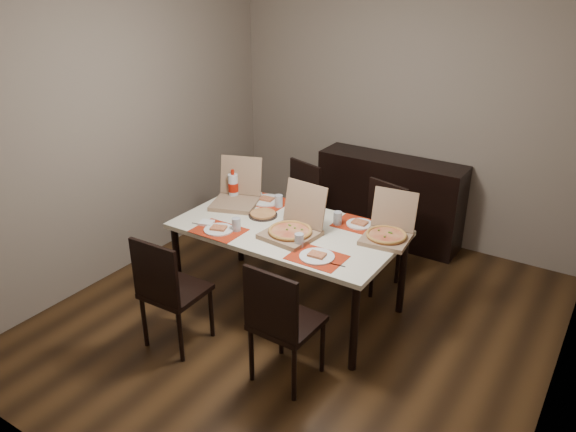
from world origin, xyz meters
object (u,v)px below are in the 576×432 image
(chair_far_left, at_px, (296,205))
(pizza_box_center, at_px, (293,229))
(dining_table, at_px, (288,235))
(chair_near_right, at_px, (281,320))
(dip_bowl, at_px, (300,221))
(soda_bottle, at_px, (233,186))
(chair_far_right, at_px, (377,230))
(sideboard, at_px, (389,200))
(chair_near_left, at_px, (168,289))

(chair_far_left, height_order, pizza_box_center, pizza_box_center)
(dining_table, distance_m, chair_near_right, 0.97)
(chair_near_right, xyz_separation_m, chair_far_left, (-0.95, 1.72, 0.00))
(dip_bowl, bearing_deg, soda_bottle, 171.92)
(chair_far_right, height_order, dip_bowl, chair_far_right)
(dining_table, relative_size, pizza_box_center, 3.92)
(chair_far_left, bearing_deg, pizza_box_center, -59.37)
(dining_table, relative_size, dip_bowl, 15.03)
(sideboard, distance_m, dip_bowl, 1.57)
(chair_far_right, bearing_deg, chair_far_left, 175.14)
(chair_far_right, xyz_separation_m, soda_bottle, (-1.18, -0.57, 0.36))
(sideboard, height_order, chair_near_right, chair_near_right)
(chair_near_left, relative_size, chair_far_right, 1.00)
(chair_near_right, height_order, chair_far_right, same)
(chair_far_left, xyz_separation_m, soda_bottle, (-0.27, -0.64, 0.36))
(dip_bowl, bearing_deg, chair_far_right, 59.71)
(sideboard, xyz_separation_m, pizza_box_center, (-0.08, -1.77, 0.36))
(dining_table, height_order, chair_far_right, chair_far_right)
(sideboard, relative_size, pizza_box_center, 3.27)
(chair_far_right, bearing_deg, chair_near_right, -88.42)
(pizza_box_center, relative_size, soda_bottle, 1.66)
(sideboard, relative_size, chair_far_left, 1.61)
(dining_table, xyz_separation_m, chair_near_left, (-0.44, -0.94, -0.17))
(chair_far_right, relative_size, dip_bowl, 7.77)
(pizza_box_center, xyz_separation_m, dip_bowl, (-0.08, 0.24, -0.04))
(chair_far_left, xyz_separation_m, dip_bowl, (0.51, -0.76, 0.25))
(dining_table, relative_size, chair_near_right, 1.94)
(chair_far_left, bearing_deg, dip_bowl, -55.85)
(dining_table, xyz_separation_m, dip_bowl, (0.04, 0.13, 0.08))
(chair_near_left, distance_m, chair_far_left, 1.83)
(chair_far_right, xyz_separation_m, pizza_box_center, (-0.32, -0.92, 0.30))
(soda_bottle, bearing_deg, pizza_box_center, -22.12)
(chair_near_left, bearing_deg, dip_bowl, 65.86)
(chair_far_right, distance_m, pizza_box_center, 1.01)
(chair_near_right, distance_m, dip_bowl, 1.09)
(chair_near_right, bearing_deg, chair_far_right, 91.58)
(sideboard, xyz_separation_m, chair_near_left, (-0.63, -2.60, 0.06))
(sideboard, height_order, chair_far_right, chair_far_right)
(chair_near_right, bearing_deg, dining_table, 119.97)
(sideboard, relative_size, soda_bottle, 5.43)
(soda_bottle, bearing_deg, chair_far_right, 25.72)
(chair_near_left, relative_size, chair_far_left, 1.00)
(chair_near_left, xyz_separation_m, soda_bottle, (-0.30, 1.19, 0.36))
(pizza_box_center, bearing_deg, soda_bottle, 157.88)
(chair_near_left, xyz_separation_m, chair_far_right, (0.88, 1.75, 0.00))
(chair_near_left, height_order, pizza_box_center, pizza_box_center)
(sideboard, distance_m, dining_table, 1.69)
(sideboard, bearing_deg, pizza_box_center, -92.51)
(dining_table, height_order, chair_near_right, chair_near_right)
(soda_bottle, bearing_deg, chair_near_left, -75.82)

